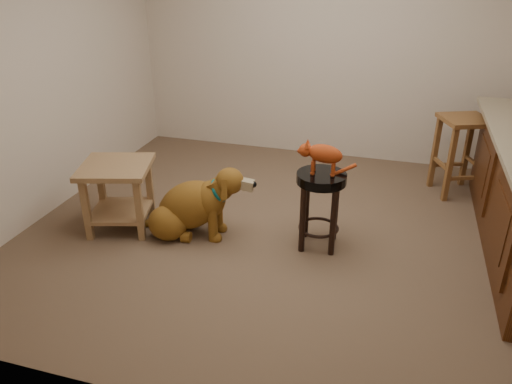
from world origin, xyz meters
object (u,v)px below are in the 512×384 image
(wood_stool, at_px, (459,155))
(tabby_kitten, at_px, (322,154))
(golden_retriever, at_px, (191,207))
(side_table, at_px, (118,186))
(padded_stool, at_px, (320,195))

(wood_stool, bearing_deg, tabby_kitten, -129.65)
(wood_stool, height_order, golden_retriever, wood_stool)
(side_table, bearing_deg, wood_stool, 28.82)
(golden_retriever, bearing_deg, side_table, -178.81)
(padded_stool, xyz_separation_m, tabby_kitten, (-0.01, 0.00, 0.35))
(padded_stool, height_order, side_table, padded_stool)
(padded_stool, bearing_deg, golden_retriever, -173.96)
(side_table, relative_size, tabby_kitten, 1.53)
(wood_stool, relative_size, side_table, 1.11)
(padded_stool, relative_size, side_table, 0.91)
(padded_stool, bearing_deg, wood_stool, 50.62)
(padded_stool, distance_m, side_table, 1.76)
(wood_stool, distance_m, side_table, 3.32)
(padded_stool, distance_m, golden_retriever, 1.12)
(side_table, relative_size, golden_retriever, 0.66)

